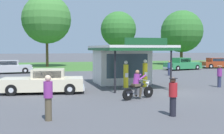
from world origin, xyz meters
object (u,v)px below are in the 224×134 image
Objects in this scene: parked_car_back_row_right at (9,67)px; bystander_standing_back_lot at (169,68)px; featured_classic_sedan at (44,82)px; bystander_strolling_foreground at (173,96)px; motorcycle_with_rider at (138,87)px; gas_pump_nearside at (126,76)px; parked_car_back_row_centre_right at (182,64)px; bystander_chatting_near_pumps at (48,97)px; parked_car_back_row_centre_left at (129,64)px; parked_car_back_row_centre at (218,63)px; bystander_leaning_by_kiosk at (219,76)px; gas_pump_offside at (145,75)px.

parked_car_back_row_right is 3.31× the size of bystander_standing_back_lot.
bystander_strolling_foreground reaches higher than featured_classic_sedan.
motorcycle_with_rider is at bearing -123.72° from bystander_standing_back_lot.
gas_pump_nearside is 5.40m from featured_classic_sedan.
parked_car_back_row_centre_right is 1.07× the size of parked_car_back_row_right.
featured_classic_sedan is (-5.39, -0.21, -0.21)m from gas_pump_nearside.
motorcycle_with_rider is at bearing 34.96° from bystander_chatting_near_pumps.
bystander_standing_back_lot is (1.56, -8.10, 0.07)m from parked_car_back_row_centre_left.
featured_classic_sedan is 8.98m from bystander_strolling_foreground.
featured_classic_sedan reaches higher than parked_car_back_row_centre.
bystander_standing_back_lot is at bearing 63.48° from bystander_strolling_foreground.
motorcycle_with_rider is 0.35× the size of parked_car_back_row_centre_left.
parked_car_back_row_centre_left is 3.85× the size of bystander_standing_back_lot.
motorcycle_with_rider is 7.76m from bystander_leaning_by_kiosk.
bystander_strolling_foreground reaches higher than parked_car_back_row_centre_right.
parked_car_back_row_right is at bearing 133.80° from bystander_leaning_by_kiosk.
parked_car_back_row_centre_left is at bearing 64.34° from bystander_chatting_near_pumps.
parked_car_back_row_centre_right is at bearing 52.67° from gas_pump_offside.
parked_car_back_row_centre_right reaches higher than featured_classic_sedan.
gas_pump_nearside reaches higher than parked_car_back_row_right.
gas_pump_offside is 9.99m from bystander_standing_back_lot.
bystander_standing_back_lot is 0.87× the size of bystander_chatting_near_pumps.
parked_car_back_row_centre_right is at bearing -0.94° from parked_car_back_row_right.
bystander_strolling_foreground is (-19.65, -24.07, 0.17)m from parked_car_back_row_centre.
parked_car_back_row_right is at bearing 101.80° from featured_classic_sedan.
featured_classic_sedan is 3.45× the size of bystander_leaning_by_kiosk.
motorcycle_with_rider is 28.03m from parked_car_back_row_centre.
bystander_chatting_near_pumps reaches higher than parked_car_back_row_right.
gas_pump_offside is at bearing -56.34° from parked_car_back_row_right.
parked_car_back_row_centre_right is at bearing 59.65° from bystander_strolling_foreground.
bystander_chatting_near_pumps is at bearing -90.65° from featured_classic_sedan.
gas_pump_nearside is 17.14m from parked_car_back_row_centre_left.
bystander_chatting_near_pumps is at bearing -127.27° from gas_pump_nearside.
parked_car_back_row_centre_right is 1.04× the size of parked_car_back_row_centre.
motorcycle_with_rider is at bearing -158.49° from bystander_leaning_by_kiosk.
gas_pump_offside is 8.06m from bystander_strolling_foreground.
motorcycle_with_rider reaches higher than parked_car_back_row_centre.
parked_car_back_row_centre_left is at bearing 166.97° from parked_car_back_row_centre_right.
parked_car_back_row_centre_right is at bearing 51.52° from bystander_standing_back_lot.
bystander_leaning_by_kiosk is (7.22, 2.84, 0.16)m from motorcycle_with_rider.
gas_pump_offside is at bearing 46.36° from bystander_chatting_near_pumps.
gas_pump_nearside is at bearing -109.58° from parked_car_back_row_centre_left.
featured_classic_sedan is 12.06m from bystander_leaning_by_kiosk.
motorcycle_with_rider is 5.99m from featured_classic_sedan.
gas_pump_offside is 5.34m from bystander_leaning_by_kiosk.
gas_pump_nearside is 1.29× the size of bystander_standing_back_lot.
parked_car_back_row_right is (-7.98, 18.69, 0.02)m from motorcycle_with_rider.
gas_pump_offside is at bearing 170.06° from bystander_leaning_by_kiosk.
bystander_chatting_near_pumps reaches higher than parked_car_back_row_centre_right.
bystander_standing_back_lot reaches higher than parked_car_back_row_right.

